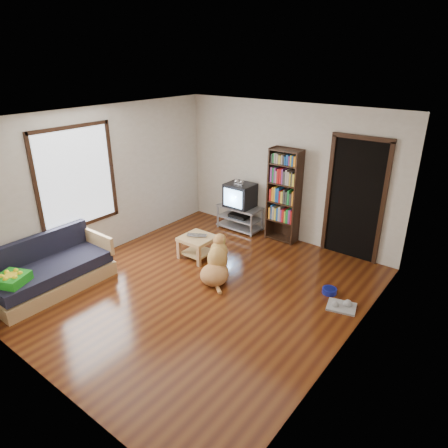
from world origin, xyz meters
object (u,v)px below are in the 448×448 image
Objects in this scene: dog_bowl at (329,291)px; crt_tv at (241,195)px; tv_stand at (240,217)px; green_cushion at (12,279)px; dog at (217,264)px; sofa at (52,272)px; laptop at (196,237)px; grey_rag at (341,307)px; coffee_table at (197,243)px; bookshelf at (284,191)px.

dog_bowl is 0.38× the size of crt_tv.
tv_stand is 0.47m from crt_tv.
green_cushion is at bearing -137.28° from dog_bowl.
tv_stand is at bearing 115.30° from dog.
dog_bowl is at bearing -24.60° from tv_stand.
sofa reaches higher than green_cushion.
laptop is 2.70m from grey_rag.
laptop is 1.54m from tv_stand.
tv_stand is at bearing -90.00° from crt_tv.
tv_stand is at bearing 95.58° from coffee_table.
laptop is 0.19× the size of bookshelf.
dog is at bearing -166.58° from grey_rag.
grey_rag is 2.69m from coffee_table.
crt_tv reaches higher than grey_rag.
dog_bowl is at bearing 140.19° from grey_rag.
dog_bowl is 0.55× the size of grey_rag.
grey_rag is at bearing 13.42° from dog.
dog_bowl is at bearing 35.38° from sofa.
dog is at bearing -64.96° from crt_tv.
dog_bowl is 0.12× the size of bookshelf.
sofa is at bearing -105.02° from tv_stand.
crt_tv is 1.05× the size of coffee_table.
crt_tv is at bearing 55.76° from green_cushion.
bookshelf is at bearing 63.12° from coffee_table.
laptop is 0.43× the size of dog.
bookshelf is at bearing 5.63° from tv_stand.
sofa is (-1.12, -2.11, -0.15)m from laptop.
tv_stand reaches higher than dog_bowl.
dog_bowl is at bearing 19.71° from green_cushion.
green_cushion is 1.11× the size of laptop.
grey_rag is 0.49× the size of dog.
dog is at bearing -92.02° from bookshelf.
dog is (1.73, 2.40, -0.22)m from green_cushion.
crt_tv reaches higher than green_cushion.
dog reaches higher than laptop.
sofa is (-3.79, -2.23, 0.25)m from grey_rag.
laptop is 1.59m from crt_tv.
coffee_table is (1.00, 2.77, -0.20)m from green_cushion.
green_cushion is at bearing -101.23° from crt_tv.
grey_rag is at bearing -26.47° from tv_stand.
laptop reaches higher than coffee_table.
bookshelf is (0.95, 0.09, 0.73)m from tv_stand.
sofa is 3.27× the size of coffee_table.
laptop is 2.39m from sofa.
grey_rag is (3.67, 2.86, -0.47)m from green_cushion.
sofa reaches higher than tv_stand.
dog_bowl is at bearing -38.50° from bookshelf.
green_cushion is 0.22× the size of sofa.
sofa is (-1.92, -3.72, -0.74)m from bookshelf.
bookshelf is 4.26m from sofa.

